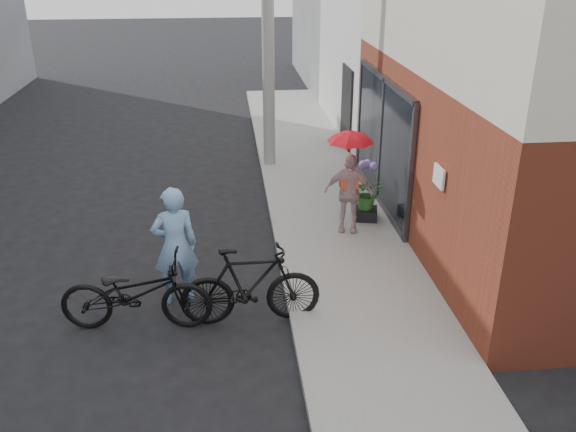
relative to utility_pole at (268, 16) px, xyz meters
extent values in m
plane|color=black|center=(-1.10, -6.00, -3.50)|extent=(80.00, 80.00, 0.00)
cube|color=#979892|center=(1.00, -4.00, -3.44)|extent=(2.20, 24.00, 0.12)
cube|color=#9E9E99|center=(-0.16, -4.00, -3.44)|extent=(0.12, 24.00, 0.12)
cube|color=black|center=(2.06, -2.50, -2.14)|extent=(0.06, 3.80, 2.40)
cube|color=white|center=(2.06, -5.80, -1.68)|extent=(0.04, 0.40, 0.30)
cube|color=silver|center=(6.10, 3.00, 0.00)|extent=(8.00, 6.00, 7.00)
cylinder|color=#9E9E99|center=(0.00, 0.00, 0.00)|extent=(0.28, 0.28, 7.00)
imported|color=#7DAEDF|center=(-1.82, -5.85, -2.59)|extent=(0.74, 0.56, 1.82)
imported|color=black|center=(-2.33, -6.51, -2.95)|extent=(2.13, 0.89, 1.09)
imported|color=black|center=(-0.76, -6.55, -2.91)|extent=(1.97, 0.58, 1.18)
imported|color=beige|center=(1.13, -3.91, -2.65)|extent=(0.92, 0.57, 1.46)
imported|color=#F91D30|center=(1.13, -3.91, -1.57)|extent=(0.78, 0.78, 0.69)
cube|color=black|center=(1.59, -3.46, -3.27)|extent=(0.48, 0.48, 0.21)
imported|color=#35702D|center=(1.59, -3.46, -2.86)|extent=(0.56, 0.48, 0.62)
camera|label=1|loc=(-1.00, -13.89, 1.40)|focal=38.00mm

